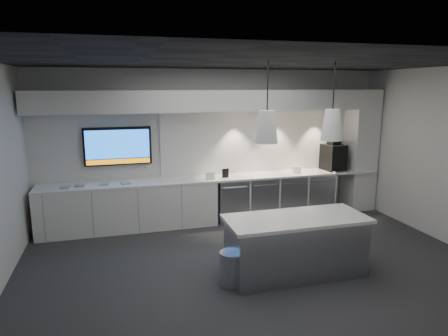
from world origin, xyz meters
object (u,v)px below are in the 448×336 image
object	(u,v)px
island	(295,245)
coffee_machine	(333,156)
bin	(232,268)
wall_tv	(118,146)

from	to	relation	value
island	coffee_machine	xyz separation A→B (m)	(2.08, 2.57, 0.77)
coffee_machine	bin	bearing A→B (deg)	-146.30
island	coffee_machine	world-z (taller)	coffee_machine
bin	coffee_machine	size ratio (longest dim) A/B	0.65
wall_tv	bin	xyz separation A→B (m)	(1.39, -2.89, -1.32)
wall_tv	coffee_machine	distance (m)	4.47
island	bin	xyz separation A→B (m)	(-0.98, -0.07, -0.20)
wall_tv	bin	size ratio (longest dim) A/B	2.64
bin	coffee_machine	xyz separation A→B (m)	(3.05, 2.64, 0.96)
island	bin	size ratio (longest dim) A/B	4.28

